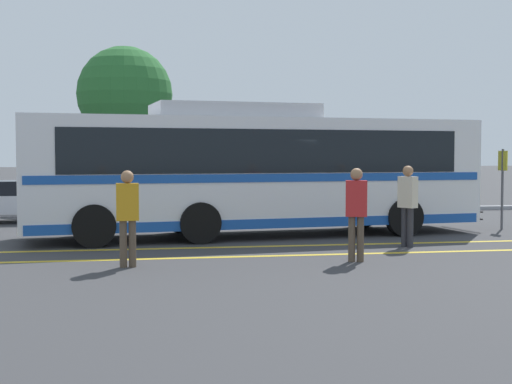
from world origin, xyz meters
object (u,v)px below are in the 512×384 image
pedestrian_0 (128,212)px  bus_stop_sign (502,179)px  pedestrian_2 (408,200)px  transit_bus (255,169)px  tree_0 (125,94)px  parked_car_1 (17,201)px  pedestrian_1 (356,208)px

pedestrian_0 → bus_stop_sign: size_ratio=0.80×
pedestrian_0 → pedestrian_2: bearing=15.8°
transit_bus → tree_0: tree_0 is taller
parked_car_1 → bus_stop_sign: bus_stop_sign is taller
pedestrian_1 → bus_stop_sign: 7.96m
parked_car_1 → pedestrian_0: (3.53, -9.80, 0.38)m
parked_car_1 → tree_0: tree_0 is taller
transit_bus → pedestrian_2: 4.25m
transit_bus → pedestrian_1: transit_bus is taller
transit_bus → parked_car_1: size_ratio=2.65×
parked_car_1 → pedestrian_0: 10.42m
pedestrian_2 → bus_stop_sign: (4.14, 3.24, 0.37)m
pedestrian_2 → bus_stop_sign: bearing=97.5°
transit_bus → tree_0: size_ratio=1.89×
bus_stop_sign → tree_0: tree_0 is taller
transit_bus → pedestrian_0: transit_bus is taller
bus_stop_sign → tree_0: (-10.67, 10.78, 3.13)m
parked_car_1 → pedestrian_1: (8.00, -9.87, 0.40)m
pedestrian_2 → transit_bus: bearing=-163.6°
pedestrian_0 → pedestrian_1: size_ratio=0.98×
pedestrian_1 → tree_0: bearing=122.6°
pedestrian_0 → bus_stop_sign: bus_stop_sign is taller
pedestrian_2 → bus_stop_sign: 5.27m
parked_car_1 → pedestrian_0: pedestrian_0 is taller
pedestrian_1 → tree_0: (-4.67, 16.00, 3.50)m
pedestrian_2 → tree_0: bearing=174.4°
transit_bus → bus_stop_sign: 7.22m
pedestrian_1 → tree_0: 17.03m
transit_bus → pedestrian_1: size_ratio=6.62×
pedestrian_2 → tree_0: size_ratio=0.29×
pedestrian_1 → bus_stop_sign: (6.00, 5.21, 0.38)m
pedestrian_2 → pedestrian_0: bearing=-103.8°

